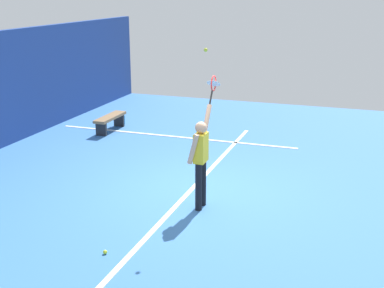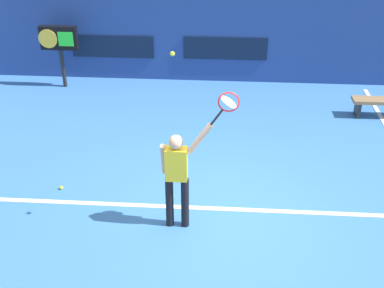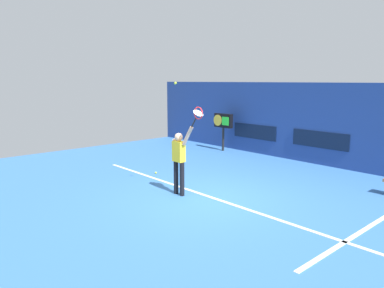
{
  "view_description": "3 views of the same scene",
  "coord_description": "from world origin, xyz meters",
  "px_view_note": "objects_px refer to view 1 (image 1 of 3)",
  "views": [
    {
      "loc": [
        -9.38,
        -3.14,
        4.03
      ],
      "look_at": [
        -0.51,
        -0.04,
        1.19
      ],
      "focal_mm": 48.5,
      "sensor_mm": 36.0,
      "label": 1
    },
    {
      "loc": [
        -0.03,
        -6.54,
        5.23
      ],
      "look_at": [
        -0.5,
        0.32,
        1.21
      ],
      "focal_mm": 45.62,
      "sensor_mm": 36.0,
      "label": 2
    },
    {
      "loc": [
        6.61,
        -6.36,
        3.06
      ],
      "look_at": [
        -0.72,
        0.21,
        1.33
      ],
      "focal_mm": 34.05,
      "sensor_mm": 36.0,
      "label": 3
    }
  ],
  "objects_px": {
    "tennis_ball": "(206,50)",
    "water_bottle": "(124,120)",
    "court_bench": "(110,120)",
    "spare_ball": "(105,252)",
    "tennis_racket": "(213,85)",
    "tennis_player": "(201,157)"
  },
  "relations": [
    {
      "from": "tennis_ball",
      "to": "water_bottle",
      "type": "bearing_deg",
      "value": 39.38
    },
    {
      "from": "court_bench",
      "to": "spare_ball",
      "type": "distance_m",
      "value": 7.43
    },
    {
      "from": "tennis_racket",
      "to": "water_bottle",
      "type": "distance_m",
      "value": 6.54
    },
    {
      "from": "tennis_racket",
      "to": "spare_ball",
      "type": "xyz_separation_m",
      "value": [
        -2.96,
        0.85,
        -2.2
      ]
    },
    {
      "from": "tennis_ball",
      "to": "water_bottle",
      "type": "distance_m",
      "value": 7.4
    },
    {
      "from": "court_bench",
      "to": "spare_ball",
      "type": "height_order",
      "value": "court_bench"
    },
    {
      "from": "tennis_racket",
      "to": "tennis_ball",
      "type": "bearing_deg",
      "value": -173.62
    },
    {
      "from": "tennis_player",
      "to": "tennis_racket",
      "type": "height_order",
      "value": "tennis_racket"
    },
    {
      "from": "court_bench",
      "to": "water_bottle",
      "type": "bearing_deg",
      "value": 0.0
    },
    {
      "from": "tennis_ball",
      "to": "water_bottle",
      "type": "height_order",
      "value": "tennis_ball"
    },
    {
      "from": "tennis_racket",
      "to": "court_bench",
      "type": "relative_size",
      "value": 0.43
    },
    {
      "from": "court_bench",
      "to": "water_bottle",
      "type": "distance_m",
      "value": 0.89
    },
    {
      "from": "tennis_ball",
      "to": "water_bottle",
      "type": "relative_size",
      "value": 0.28
    },
    {
      "from": "court_bench",
      "to": "tennis_ball",
      "type": "bearing_deg",
      "value": -135.52
    },
    {
      "from": "tennis_player",
      "to": "tennis_ball",
      "type": "relative_size",
      "value": 28.23
    },
    {
      "from": "court_bench",
      "to": "tennis_racket",
      "type": "bearing_deg",
      "value": -130.69
    },
    {
      "from": "court_bench",
      "to": "water_bottle",
      "type": "xyz_separation_m",
      "value": [
        0.86,
        0.0,
        -0.22
      ]
    },
    {
      "from": "court_bench",
      "to": "spare_ball",
      "type": "bearing_deg",
      "value": -152.85
    },
    {
      "from": "tennis_racket",
      "to": "water_bottle",
      "type": "height_order",
      "value": "tennis_racket"
    },
    {
      "from": "court_bench",
      "to": "spare_ball",
      "type": "xyz_separation_m",
      "value": [
        -6.61,
        -3.39,
        -0.3
      ]
    },
    {
      "from": "tennis_racket",
      "to": "spare_ball",
      "type": "bearing_deg",
      "value": 163.98
    },
    {
      "from": "tennis_player",
      "to": "tennis_racket",
      "type": "distance_m",
      "value": 1.43
    }
  ]
}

